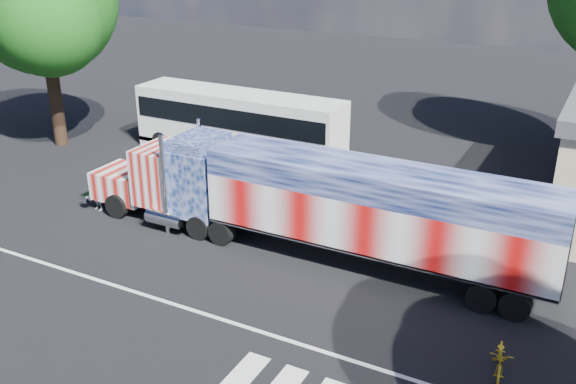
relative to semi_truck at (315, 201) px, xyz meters
The scene contains 7 objects.
ground 3.45m from the semi_truck, 123.02° to the right, with size 100.00×100.00×0.00m, color black.
lane_markings 6.42m from the semi_truck, 87.95° to the right, with size 30.00×2.67×0.01m.
semi_truck is the anchor object (origin of this frame).
coach_bus 11.54m from the semi_truck, 135.69° to the left, with size 11.46×2.67×3.34m.
woman 9.99m from the semi_truck, behind, with size 0.58×0.38×1.59m, color slate.
bicycle 8.56m from the semi_truck, 27.48° to the right, with size 0.60×1.71×0.90m, color gold.
tree_w_a 19.32m from the semi_truck, 164.68° to the left, with size 8.12×7.73×11.65m.
Camera 1 is at (10.48, -16.90, 11.37)m, focal length 40.00 mm.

